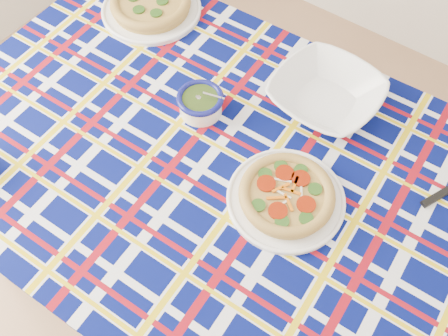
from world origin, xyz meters
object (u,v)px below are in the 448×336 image
Objects in this scene: dining_table at (230,185)px; pesto_bowl at (200,102)px; serving_bowl at (326,95)px; main_focaccia_plate at (287,195)px.

pesto_bowl is (-0.17, 0.10, 0.11)m from dining_table.
pesto_bowl is at bearing -139.61° from serving_bowl.
pesto_bowl reaches higher than serving_bowl.
serving_bowl is at bearing 40.39° from pesto_bowl.
dining_table is 13.01× the size of pesto_bowl.
serving_bowl is at bearing 103.37° from main_focaccia_plate.
pesto_bowl is 0.33m from serving_bowl.
serving_bowl is at bearing 73.40° from dining_table.
serving_bowl reaches higher than dining_table.
main_focaccia_plate reaches higher than dining_table.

